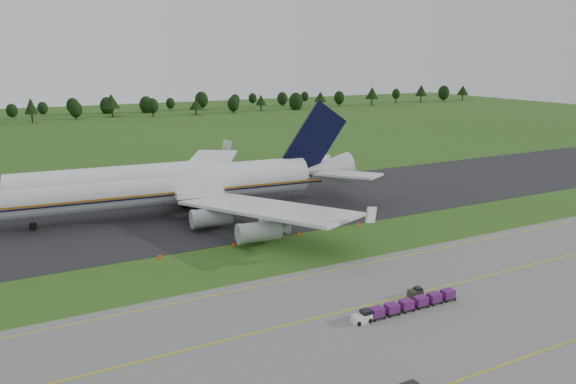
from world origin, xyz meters
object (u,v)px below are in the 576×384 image
baggage_train (404,306)px  aircraft (170,185)px  utility_cart (415,293)px  edge_markers (267,239)px

baggage_train → aircraft: bearing=103.2°
utility_cart → aircraft: bearing=107.8°
aircraft → edge_markers: size_ratio=2.04×
utility_cart → baggage_train: bearing=-146.4°
aircraft → utility_cart: bearing=-72.2°
baggage_train → edge_markers: 32.53m
aircraft → baggage_train: bearing=-76.8°
aircraft → utility_cart: 55.97m
aircraft → baggage_train: aircraft is taller
aircraft → utility_cart: size_ratio=39.61×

